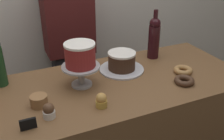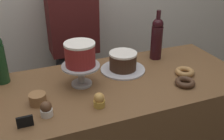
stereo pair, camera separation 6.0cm
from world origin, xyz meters
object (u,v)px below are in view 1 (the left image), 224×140
(donut_maple, at_px, (183,70))
(price_sign_chalkboard, at_px, (28,124))
(wine_bottle_dark_red, at_px, (154,37))
(barista_figure, at_px, (70,53))
(cupcake_chocolate, at_px, (49,111))
(cake_stand_pedestal, at_px, (81,72))
(chocolate_round_cake, at_px, (122,61))
(donut_chocolate, at_px, (184,81))
(white_layer_cake, at_px, (80,55))
(cupcake_caramel, at_px, (101,100))
(cookie_stack, at_px, (39,101))

(donut_maple, bearing_deg, price_sign_chalkboard, -170.33)
(price_sign_chalkboard, bearing_deg, wine_bottle_dark_red, 25.83)
(price_sign_chalkboard, xyz_separation_m, barista_figure, (0.44, 0.93, -0.12))
(donut_maple, bearing_deg, barista_figure, 122.07)
(cupcake_chocolate, xyz_separation_m, donut_maple, (0.83, 0.11, -0.02))
(price_sign_chalkboard, bearing_deg, cake_stand_pedestal, 39.09)
(chocolate_round_cake, height_order, donut_chocolate, chocolate_round_cake)
(white_layer_cake, xyz_separation_m, barista_figure, (0.12, 0.67, -0.27))
(cupcake_caramel, xyz_separation_m, donut_maple, (0.58, 0.13, -0.02))
(price_sign_chalkboard, bearing_deg, chocolate_round_cake, 29.35)
(cake_stand_pedestal, bearing_deg, white_layer_cake, -14.04)
(chocolate_round_cake, relative_size, wine_bottle_dark_red, 0.52)
(cookie_stack, xyz_separation_m, price_sign_chalkboard, (-0.07, -0.16, -0.00))
(cupcake_caramel, relative_size, donut_maple, 0.66)
(cupcake_chocolate, distance_m, price_sign_chalkboard, 0.11)
(cupcake_chocolate, xyz_separation_m, price_sign_chalkboard, (-0.10, -0.05, -0.01))
(donut_chocolate, relative_size, donut_maple, 1.00)
(white_layer_cake, height_order, donut_maple, white_layer_cake)
(donut_maple, bearing_deg, cookie_stack, 179.95)
(cupcake_chocolate, relative_size, cookie_stack, 0.88)
(wine_bottle_dark_red, distance_m, donut_chocolate, 0.40)
(cake_stand_pedestal, height_order, donut_chocolate, cake_stand_pedestal)
(cake_stand_pedestal, bearing_deg, cupcake_caramel, -84.64)
(donut_chocolate, distance_m, donut_maple, 0.13)
(chocolate_round_cake, height_order, cookie_stack, chocolate_round_cake)
(cake_stand_pedestal, bearing_deg, donut_maple, -9.90)
(cupcake_caramel, height_order, barista_figure, barista_figure)
(chocolate_round_cake, xyz_separation_m, cupcake_caramel, (-0.26, -0.31, -0.03))
(cupcake_chocolate, bearing_deg, price_sign_chalkboard, -155.01)
(donut_maple, bearing_deg, cupcake_chocolate, -172.30)
(barista_figure, bearing_deg, cupcake_chocolate, -111.33)
(chocolate_round_cake, bearing_deg, white_layer_cake, -164.64)
(wine_bottle_dark_red, xyz_separation_m, barista_figure, (-0.44, 0.50, -0.23))
(cupcake_caramel, height_order, donut_maple, cupcake_caramel)
(cupcake_caramel, height_order, cupcake_chocolate, same)
(barista_figure, bearing_deg, cookie_stack, -115.60)
(cupcake_caramel, relative_size, cookie_stack, 0.88)
(chocolate_round_cake, distance_m, cookie_stack, 0.56)
(cake_stand_pedestal, height_order, donut_maple, cake_stand_pedestal)
(cake_stand_pedestal, distance_m, chocolate_round_cake, 0.29)
(cookie_stack, relative_size, price_sign_chalkboard, 1.20)
(chocolate_round_cake, bearing_deg, price_sign_chalkboard, -150.65)
(wine_bottle_dark_red, relative_size, cookie_stack, 3.87)
(cupcake_caramel, bearing_deg, cake_stand_pedestal, 95.36)
(wine_bottle_dark_red, relative_size, price_sign_chalkboard, 4.65)
(white_layer_cake, bearing_deg, wine_bottle_dark_red, 16.34)
(white_layer_cake, distance_m, wine_bottle_dark_red, 0.58)
(white_layer_cake, xyz_separation_m, donut_chocolate, (0.53, -0.21, -0.17))
(cookie_stack, bearing_deg, chocolate_round_cake, 18.89)
(barista_figure, bearing_deg, white_layer_cake, -100.17)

